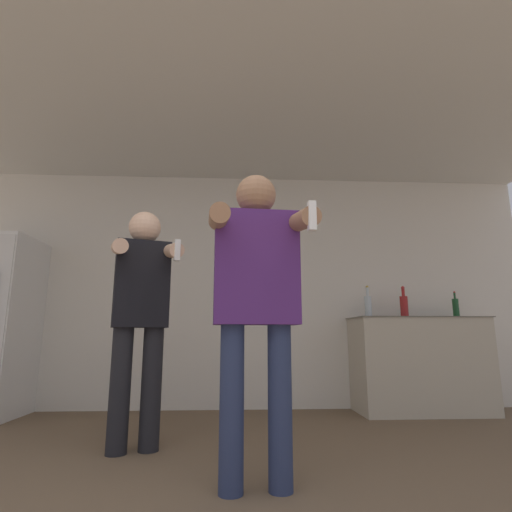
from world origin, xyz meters
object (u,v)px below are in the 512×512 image
at_px(bottle_red_label, 456,308).
at_px(bottle_short_whiskey, 368,305).
at_px(bottle_clear_vodka, 404,305).
at_px(person_woman_foreground, 256,289).
at_px(person_man_side, 141,306).

relative_size(bottle_red_label, bottle_short_whiskey, 0.84).
distance_m(bottle_clear_vodka, person_woman_foreground, 2.62).
xyz_separation_m(bottle_red_label, person_man_side, (-3.00, -1.29, -0.09)).
height_order(bottle_red_label, person_woman_foreground, person_woman_foreground).
xyz_separation_m(bottle_red_label, bottle_clear_vodka, (-0.56, 0.00, 0.02)).
bearing_deg(person_woman_foreground, person_man_side, 136.61).
height_order(bottle_clear_vodka, bottle_short_whiskey, bottle_short_whiskey).
xyz_separation_m(bottle_clear_vodka, person_woman_foreground, (-1.67, -2.02, -0.07)).
height_order(bottle_red_label, bottle_short_whiskey, bottle_short_whiskey).
relative_size(bottle_clear_vodka, person_man_side, 0.20).
bearing_deg(bottle_clear_vodka, person_woman_foreground, -129.52).
bearing_deg(person_woman_foreground, bottle_red_label, 42.23).
bearing_deg(bottle_clear_vodka, bottle_short_whiskey, 180.00).
height_order(bottle_short_whiskey, person_man_side, person_man_side).
distance_m(bottle_short_whiskey, person_man_side, 2.43).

